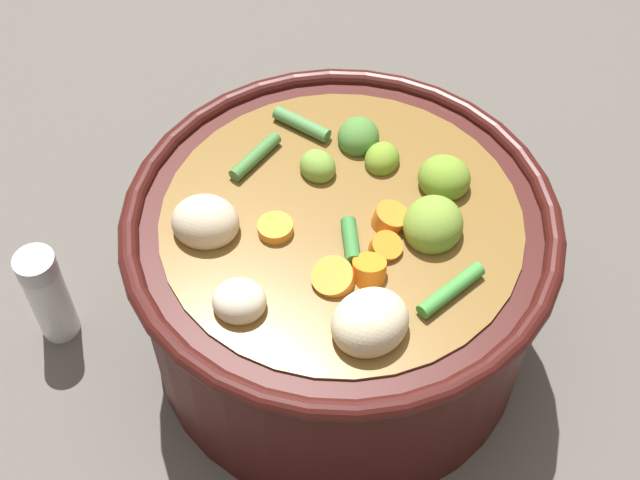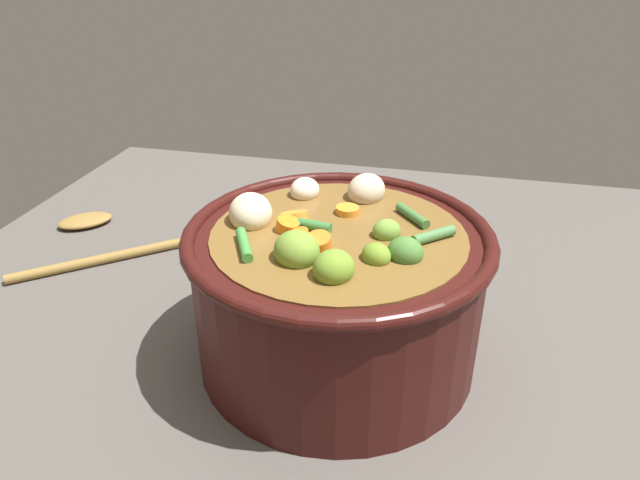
# 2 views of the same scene
# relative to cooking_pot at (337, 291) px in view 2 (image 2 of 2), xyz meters

# --- Properties ---
(ground_plane) EXTENTS (1.10, 1.10, 0.00)m
(ground_plane) POSITION_rel_cooking_pot_xyz_m (-0.00, 0.00, -0.08)
(ground_plane) COLOR #514C47
(cooking_pot) EXTENTS (0.30, 0.30, 0.17)m
(cooking_pot) POSITION_rel_cooking_pot_xyz_m (0.00, 0.00, 0.00)
(cooking_pot) COLOR #38110F
(cooking_pot) RESTS_ON ground_plane
(wooden_spoon) EXTENTS (0.22, 0.22, 0.01)m
(wooden_spoon) POSITION_rel_cooking_pot_xyz_m (0.40, -0.17, -0.07)
(wooden_spoon) COLOR olive
(wooden_spoon) RESTS_ON ground_plane
(salt_shaker) EXTENTS (0.03, 0.03, 0.09)m
(salt_shaker) POSITION_rel_cooking_pot_xyz_m (-0.06, -0.21, -0.03)
(salt_shaker) COLOR silver
(salt_shaker) RESTS_ON ground_plane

